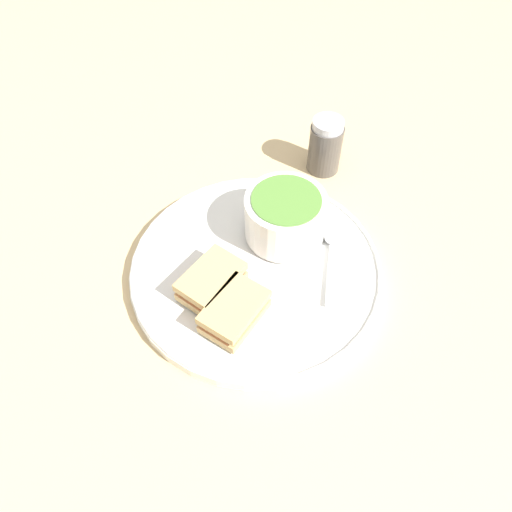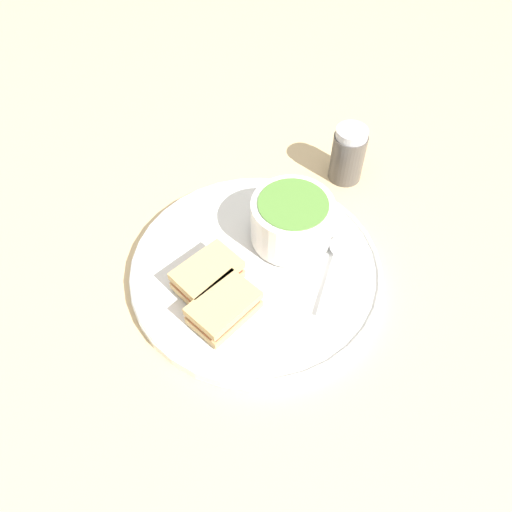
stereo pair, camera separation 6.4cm
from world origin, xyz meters
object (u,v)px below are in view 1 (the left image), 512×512
object	(u,v)px
salt_shaker	(325,146)
sandwich_half_near	(211,281)
soup_bowl	(285,216)
spoon	(332,242)
sandwich_half_far	(235,311)

from	to	relation	value
salt_shaker	sandwich_half_near	bearing A→B (deg)	-130.03
salt_shaker	soup_bowl	bearing A→B (deg)	-120.46
soup_bowl	sandwich_half_near	world-z (taller)	soup_bowl
soup_bowl	salt_shaker	distance (m)	0.17
spoon	sandwich_half_far	bearing A→B (deg)	140.92
sandwich_half_far	salt_shaker	size ratio (longest dim) A/B	1.07
soup_bowl	sandwich_half_near	distance (m)	0.13
spoon	sandwich_half_near	bearing A→B (deg)	123.41
spoon	sandwich_half_far	world-z (taller)	sandwich_half_far
sandwich_half_near	salt_shaker	xyz separation A→B (m)	(0.19, 0.23, 0.01)
sandwich_half_near	soup_bowl	bearing A→B (deg)	37.79
sandwich_half_near	sandwich_half_far	distance (m)	0.05
sandwich_half_near	sandwich_half_far	bearing A→B (deg)	-62.37
sandwich_half_near	spoon	bearing A→B (deg)	17.97
spoon	sandwich_half_near	world-z (taller)	sandwich_half_near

